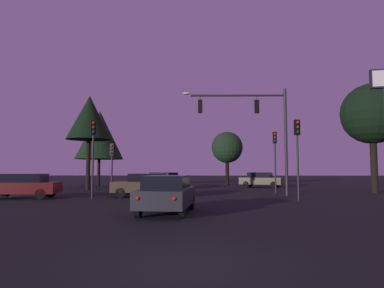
{
  "coord_description": "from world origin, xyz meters",
  "views": [
    {
      "loc": [
        0.33,
        -6.41,
        1.73
      ],
      "look_at": [
        -0.52,
        19.23,
        3.69
      ],
      "focal_mm": 32.3,
      "sensor_mm": 36.0,
      "label": 1
    }
  ],
  "objects_px": {
    "tree_left_far": "(227,148)",
    "car_nearside_lane": "(167,193)",
    "traffic_light_corner_left": "(93,143)",
    "tree_right_cluster": "(100,135)",
    "car_crossing_left": "(147,185)",
    "tree_behind_sign": "(89,118)",
    "traffic_signal_mast_arm": "(256,120)",
    "traffic_light_far_side": "(275,150)",
    "traffic_light_corner_right": "(112,158)",
    "traffic_light_median": "(297,143)",
    "tree_center_horizon": "(372,114)",
    "car_far_lane": "(261,180)",
    "car_crossing_right": "(23,186)",
    "car_parked_lot": "(164,180)"
  },
  "relations": [
    {
      "from": "traffic_light_median",
      "to": "tree_center_horizon",
      "type": "xyz_separation_m",
      "value": [
        7.7,
        6.94,
        2.8
      ]
    },
    {
      "from": "car_parked_lot",
      "to": "tree_left_far",
      "type": "bearing_deg",
      "value": 49.42
    },
    {
      "from": "car_far_lane",
      "to": "car_parked_lot",
      "type": "relative_size",
      "value": 0.98
    },
    {
      "from": "traffic_light_median",
      "to": "car_crossing_left",
      "type": "bearing_deg",
      "value": 165.57
    },
    {
      "from": "car_nearside_lane",
      "to": "tree_left_far",
      "type": "xyz_separation_m",
      "value": [
        4.28,
        26.81,
        3.62
      ]
    },
    {
      "from": "car_crossing_left",
      "to": "tree_left_far",
      "type": "bearing_deg",
      "value": 70.49
    },
    {
      "from": "traffic_light_corner_left",
      "to": "tree_right_cluster",
      "type": "xyz_separation_m",
      "value": [
        -4.69,
        16.6,
        2.24
      ]
    },
    {
      "from": "traffic_light_median",
      "to": "car_far_lane",
      "type": "height_order",
      "value": "traffic_light_median"
    },
    {
      "from": "tree_right_cluster",
      "to": "car_nearside_lane",
      "type": "bearing_deg",
      "value": -66.83
    },
    {
      "from": "car_crossing_right",
      "to": "car_parked_lot",
      "type": "xyz_separation_m",
      "value": [
        7.34,
        12.2,
        -0.0
      ]
    },
    {
      "from": "car_nearside_lane",
      "to": "car_crossing_right",
      "type": "relative_size",
      "value": 1.0
    },
    {
      "from": "traffic_light_corner_right",
      "to": "tree_center_horizon",
      "type": "bearing_deg",
      "value": 3.93
    },
    {
      "from": "car_parked_lot",
      "to": "car_far_lane",
      "type": "bearing_deg",
      "value": 12.25
    },
    {
      "from": "car_crossing_left",
      "to": "car_far_lane",
      "type": "height_order",
      "value": "same"
    },
    {
      "from": "car_crossing_left",
      "to": "tree_center_horizon",
      "type": "bearing_deg",
      "value": 15.21
    },
    {
      "from": "car_nearside_lane",
      "to": "car_far_lane",
      "type": "height_order",
      "value": "same"
    },
    {
      "from": "traffic_light_median",
      "to": "tree_right_cluster",
      "type": "relative_size",
      "value": 0.57
    },
    {
      "from": "car_crossing_right",
      "to": "tree_left_far",
      "type": "bearing_deg",
      "value": 55.01
    },
    {
      "from": "traffic_light_far_side",
      "to": "car_far_lane",
      "type": "relative_size",
      "value": 1.03
    },
    {
      "from": "traffic_light_corner_right",
      "to": "traffic_light_far_side",
      "type": "xyz_separation_m",
      "value": [
        12.39,
        0.92,
        0.64
      ]
    },
    {
      "from": "car_crossing_left",
      "to": "car_crossing_right",
      "type": "bearing_deg",
      "value": -168.38
    },
    {
      "from": "traffic_light_median",
      "to": "traffic_light_far_side",
      "type": "bearing_deg",
      "value": 89.71
    },
    {
      "from": "tree_right_cluster",
      "to": "traffic_light_corner_right",
      "type": "bearing_deg",
      "value": -68.66
    },
    {
      "from": "car_crossing_left",
      "to": "traffic_light_far_side",
      "type": "bearing_deg",
      "value": 24.15
    },
    {
      "from": "tree_behind_sign",
      "to": "tree_center_horizon",
      "type": "relative_size",
      "value": 0.99
    },
    {
      "from": "traffic_signal_mast_arm",
      "to": "traffic_light_far_side",
      "type": "height_order",
      "value": "traffic_signal_mast_arm"
    },
    {
      "from": "car_crossing_right",
      "to": "tree_behind_sign",
      "type": "distance_m",
      "value": 10.87
    },
    {
      "from": "traffic_signal_mast_arm",
      "to": "tree_left_far",
      "type": "bearing_deg",
      "value": 92.65
    },
    {
      "from": "car_crossing_left",
      "to": "car_crossing_right",
      "type": "height_order",
      "value": "same"
    },
    {
      "from": "traffic_signal_mast_arm",
      "to": "tree_behind_sign",
      "type": "xyz_separation_m",
      "value": [
        -13.82,
        6.72,
        1.27
      ]
    },
    {
      "from": "traffic_light_corner_left",
      "to": "car_far_lane",
      "type": "bearing_deg",
      "value": 49.53
    },
    {
      "from": "traffic_light_corner_left",
      "to": "tree_center_horizon",
      "type": "xyz_separation_m",
      "value": [
        19.86,
        6.48,
        2.74
      ]
    },
    {
      "from": "tree_left_far",
      "to": "car_nearside_lane",
      "type": "bearing_deg",
      "value": -99.08
    },
    {
      "from": "traffic_light_far_side",
      "to": "tree_center_horizon",
      "type": "xyz_separation_m",
      "value": [
        7.67,
        0.46,
        2.79
      ]
    },
    {
      "from": "traffic_signal_mast_arm",
      "to": "car_crossing_left",
      "type": "height_order",
      "value": "traffic_signal_mast_arm"
    },
    {
      "from": "traffic_signal_mast_arm",
      "to": "tree_left_far",
      "type": "distance_m",
      "value": 17.37
    },
    {
      "from": "traffic_light_corner_left",
      "to": "traffic_light_median",
      "type": "height_order",
      "value": "traffic_light_corner_left"
    },
    {
      "from": "car_far_lane",
      "to": "car_nearside_lane",
      "type": "bearing_deg",
      "value": -108.98
    },
    {
      "from": "tree_left_far",
      "to": "tree_center_horizon",
      "type": "bearing_deg",
      "value": -53.06
    },
    {
      "from": "car_crossing_right",
      "to": "tree_behind_sign",
      "type": "bearing_deg",
      "value": 84.44
    },
    {
      "from": "traffic_light_corner_left",
      "to": "car_crossing_right",
      "type": "xyz_separation_m",
      "value": [
        -4.43,
        0.37,
        -2.56
      ]
    },
    {
      "from": "traffic_light_far_side",
      "to": "traffic_light_corner_left",
      "type": "bearing_deg",
      "value": -153.71
    },
    {
      "from": "car_far_lane",
      "to": "tree_left_far",
      "type": "distance_m",
      "value": 7.32
    },
    {
      "from": "tree_center_horizon",
      "to": "car_far_lane",
      "type": "bearing_deg",
      "value": 131.97
    },
    {
      "from": "tree_left_far",
      "to": "car_far_lane",
      "type": "bearing_deg",
      "value": -61.77
    },
    {
      "from": "car_far_lane",
      "to": "tree_left_far",
      "type": "height_order",
      "value": "tree_left_far"
    },
    {
      "from": "traffic_signal_mast_arm",
      "to": "traffic_light_corner_left",
      "type": "height_order",
      "value": "traffic_signal_mast_arm"
    },
    {
      "from": "traffic_light_median",
      "to": "car_parked_lot",
      "type": "relative_size",
      "value": 1.0
    },
    {
      "from": "car_crossing_left",
      "to": "tree_behind_sign",
      "type": "distance_m",
      "value": 11.57
    },
    {
      "from": "traffic_light_far_side",
      "to": "car_nearside_lane",
      "type": "distance_m",
      "value": 14.59
    }
  ]
}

